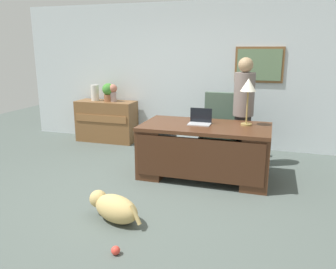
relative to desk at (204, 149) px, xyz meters
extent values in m
plane|color=#4C5651|center=(-0.64, -0.84, -0.43)|extent=(12.00, 12.00, 0.00)
cube|color=silver|center=(-0.64, 1.76, 0.92)|extent=(7.00, 0.12, 2.70)
cube|color=brown|center=(0.62, 1.69, 1.14)|extent=(0.85, 0.03, 0.63)
cube|color=#637E59|center=(0.62, 1.67, 1.14)|extent=(0.77, 0.01, 0.55)
cube|color=#4C2B19|center=(0.00, 0.03, 0.33)|extent=(1.84, 0.98, 0.05)
cube|color=#4C2B19|center=(-0.74, 0.03, -0.06)|extent=(0.36, 0.92, 0.73)
cube|color=#4C2B19|center=(0.74, 0.03, -0.06)|extent=(0.36, 0.92, 0.73)
cube|color=#412415|center=(0.00, -0.43, -0.02)|extent=(1.74, 0.04, 0.59)
cube|color=brown|center=(-2.31, 1.41, -0.01)|extent=(1.20, 0.48, 0.82)
cube|color=brown|center=(-2.31, 1.16, 0.08)|extent=(1.10, 0.02, 0.14)
cube|color=#475B4C|center=(0.10, 0.80, -0.06)|extent=(0.60, 0.58, 0.18)
cylinder|color=black|center=(0.10, 0.80, -0.29)|extent=(0.10, 0.10, 0.28)
cylinder|color=black|center=(0.10, 0.80, -0.40)|extent=(0.52, 0.52, 0.05)
cube|color=#475B4C|center=(0.10, 1.04, 0.37)|extent=(0.60, 0.12, 0.67)
cube|color=#475B4C|center=(-0.16, 0.80, 0.14)|extent=(0.08, 0.50, 0.22)
cube|color=#475B4C|center=(0.36, 0.80, 0.14)|extent=(0.08, 0.50, 0.22)
cylinder|color=#262323|center=(0.47, 0.69, -0.01)|extent=(0.26, 0.26, 0.83)
cylinder|color=slate|center=(0.47, 0.69, 0.74)|extent=(0.32, 0.32, 0.67)
sphere|color=#9F805C|center=(0.47, 0.69, 1.18)|extent=(0.23, 0.23, 0.23)
ellipsoid|color=tan|center=(-0.65, -1.61, -0.28)|extent=(0.64, 0.48, 0.30)
sphere|color=tan|center=(-0.92, -1.51, -0.24)|extent=(0.20, 0.20, 0.20)
cylinder|color=tan|center=(-0.38, -1.70, -0.26)|extent=(0.15, 0.09, 0.21)
cube|color=#B2B5BA|center=(-0.09, 0.03, 0.36)|extent=(0.32, 0.22, 0.01)
cube|color=black|center=(-0.09, 0.14, 0.48)|extent=(0.32, 0.01, 0.21)
cylinder|color=#9E8447|center=(0.56, 0.20, 0.37)|extent=(0.16, 0.16, 0.02)
cylinder|color=#9E8447|center=(0.56, 0.20, 0.61)|extent=(0.02, 0.02, 0.46)
cone|color=silver|center=(0.56, 0.20, 0.93)|extent=(0.22, 0.22, 0.18)
cylinder|color=#A99291|center=(-2.14, 1.41, 0.49)|extent=(0.13, 0.13, 0.19)
sphere|color=#BA735D|center=(-2.14, 1.41, 0.66)|extent=(0.17, 0.17, 0.17)
cylinder|color=silver|center=(-2.54, 1.41, 0.56)|extent=(0.16, 0.16, 0.32)
cylinder|color=brown|center=(-2.24, 1.41, 0.47)|extent=(0.18, 0.18, 0.14)
sphere|color=#418933|center=(-2.24, 1.41, 0.64)|extent=(0.24, 0.24, 0.24)
sphere|color=#E53F33|center=(-0.39, -2.17, -0.38)|extent=(0.08, 0.08, 0.08)
camera|label=1|loc=(0.90, -4.67, 1.43)|focal=36.16mm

